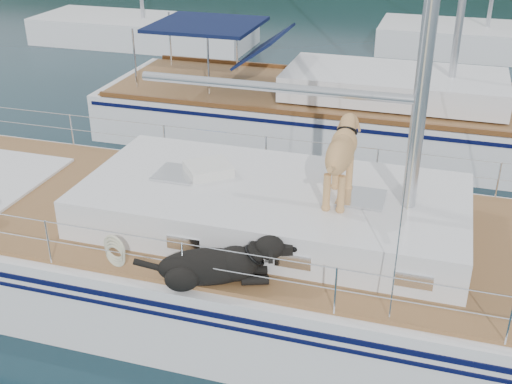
% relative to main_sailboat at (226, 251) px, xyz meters
% --- Properties ---
extents(ground, '(120.00, 120.00, 0.00)m').
position_rel_main_sailboat_xyz_m(ground, '(-0.10, 0.01, -0.68)').
color(ground, black).
rests_on(ground, ground).
extents(main_sailboat, '(12.00, 4.01, 14.01)m').
position_rel_main_sailboat_xyz_m(main_sailboat, '(0.00, 0.00, 0.00)').
color(main_sailboat, white).
rests_on(main_sailboat, ground).
extents(neighbor_sailboat, '(11.00, 3.50, 13.30)m').
position_rel_main_sailboat_xyz_m(neighbor_sailboat, '(0.59, 6.53, -0.06)').
color(neighbor_sailboat, white).
rests_on(neighbor_sailboat, ground).
extents(bg_boat_west, '(8.00, 3.00, 11.65)m').
position_rel_main_sailboat_xyz_m(bg_boat_west, '(-8.10, 14.01, -0.24)').
color(bg_boat_west, white).
rests_on(bg_boat_west, ground).
extents(bg_boat_center, '(7.20, 3.00, 11.65)m').
position_rel_main_sailboat_xyz_m(bg_boat_center, '(3.90, 16.01, -0.23)').
color(bg_boat_center, white).
rests_on(bg_boat_center, ground).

